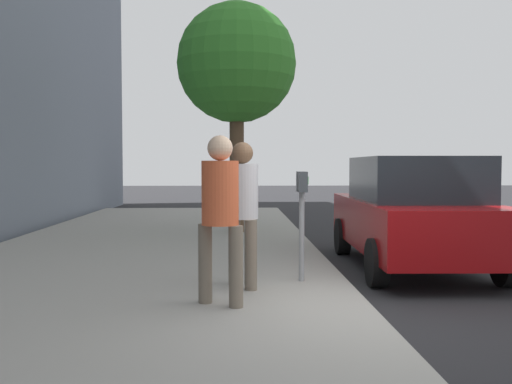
{
  "coord_description": "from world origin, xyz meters",
  "views": [
    {
      "loc": [
        -5.94,
        1.44,
        1.64
      ],
      "look_at": [
        1.48,
        1.19,
        1.29
      ],
      "focal_mm": 39.89,
      "sensor_mm": 36.0,
      "label": 1
    }
  ],
  "objects": [
    {
      "name": "ground_plane",
      "position": [
        0.0,
        0.0,
        0.0
      ],
      "size": [
        80.0,
        80.0,
        0.0
      ],
      "primitive_type": "plane",
      "color": "#232326",
      "rests_on": "ground"
    },
    {
      "name": "sidewalk_slab",
      "position": [
        0.0,
        3.0,
        0.07
      ],
      "size": [
        28.0,
        6.0,
        0.15
      ],
      "primitive_type": "cube",
      "color": "gray",
      "rests_on": "ground_plane"
    },
    {
      "name": "parking_meter",
      "position": [
        1.29,
        0.61,
        1.17
      ],
      "size": [
        0.36,
        0.12,
        1.41
      ],
      "color": "gray",
      "rests_on": "sidewalk_slab"
    },
    {
      "name": "pedestrian_at_meter",
      "position": [
        0.95,
        1.37,
        1.2
      ],
      "size": [
        0.48,
        0.39,
        1.77
      ],
      "rotation": [
        0.0,
        0.0,
        -1.04
      ],
      "color": "#726656",
      "rests_on": "sidewalk_slab"
    },
    {
      "name": "pedestrian_bystander",
      "position": [
        0.06,
        1.62,
        1.22
      ],
      "size": [
        0.39,
        0.48,
        1.81
      ],
      "rotation": [
        0.0,
        0.0,
        -0.56
      ],
      "color": "#726656",
      "rests_on": "sidewalk_slab"
    },
    {
      "name": "parked_sedan_near",
      "position": [
        2.93,
        -1.35,
        0.89
      ],
      "size": [
        4.44,
        2.05,
        1.77
      ],
      "color": "maroon",
      "rests_on": "ground_plane"
    },
    {
      "name": "street_tree",
      "position": [
        6.74,
        1.44,
        3.87
      ],
      "size": [
        2.64,
        2.64,
        5.08
      ],
      "color": "brown",
      "rests_on": "sidewalk_slab"
    }
  ]
}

